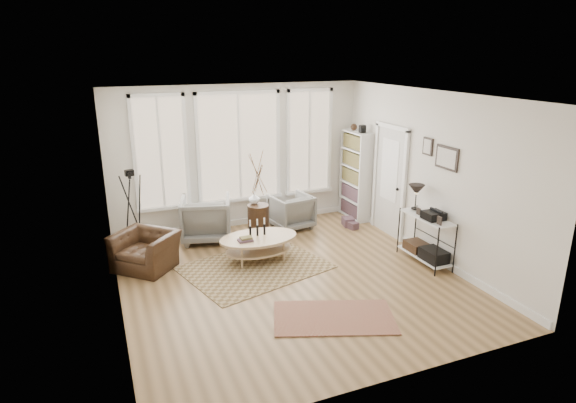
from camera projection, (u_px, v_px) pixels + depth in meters
name	position (u px, v px, depth m)	size (l,w,h in m)	color
room	(291.00, 193.00, 7.38)	(5.50, 5.54, 2.90)	#977347
bay_window	(239.00, 150.00, 9.69)	(4.14, 0.12, 2.24)	tan
door	(390.00, 179.00, 9.38)	(0.09, 1.06, 2.22)	silver
bookcase	(356.00, 175.00, 10.33)	(0.31, 0.85, 2.06)	white
low_shelf	(426.00, 234.00, 8.22)	(0.38, 1.08, 1.30)	white
wall_art	(442.00, 155.00, 7.90)	(0.04, 0.88, 0.44)	black
rug_main	(255.00, 267.00, 8.15)	(2.26, 1.69, 0.01)	brown
rug_runner	(334.00, 317.00, 6.61)	(1.64, 0.91, 0.01)	maroon
coffee_table	(258.00, 242.00, 8.34)	(1.40, 0.91, 0.63)	tan
armchair_left	(206.00, 219.00, 9.23)	(0.92, 0.94, 0.86)	gray
armchair_right	(291.00, 211.00, 9.89)	(0.76, 0.78, 0.71)	gray
side_table	(258.00, 194.00, 9.32)	(0.42, 0.42, 1.76)	#352215
vase	(254.00, 198.00, 9.45)	(0.21, 0.21, 0.22)	silver
accent_chair	(145.00, 251.00, 8.06)	(0.96, 0.83, 0.62)	#352215
tripod_camera	(133.00, 214.00, 8.69)	(0.53, 0.53, 1.51)	black
book_stack_near	(348.00, 222.00, 10.07)	(0.22, 0.28, 0.18)	brown
book_stack_far	(353.00, 225.00, 9.91)	(0.17, 0.22, 0.14)	brown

